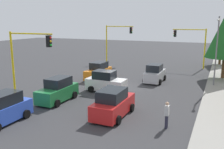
{
  "coord_description": "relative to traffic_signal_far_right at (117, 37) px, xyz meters",
  "views": [
    {
      "loc": [
        22.69,
        9.7,
        6.5
      ],
      "look_at": [
        -0.06,
        -0.37,
        1.2
      ],
      "focal_mm": 40.01,
      "sensor_mm": 36.0,
      "label": 1
    }
  ],
  "objects": [
    {
      "name": "ground_plane",
      "position": [
        14.0,
        5.73,
        -4.16
      ],
      "size": [
        120.0,
        120.0,
        0.0
      ],
      "primitive_type": "plane",
      "color": "#353538"
    },
    {
      "name": "lane_arrow_near",
      "position": [
        25.51,
        2.73,
        -4.16
      ],
      "size": [
        2.4,
        1.1,
        1.1
      ],
      "color": "silver",
      "rests_on": "ground"
    },
    {
      "name": "traffic_signal_far_right",
      "position": [
        0.0,
        0.0,
        0.0
      ],
      "size": [
        0.36,
        4.59,
        5.9
      ],
      "color": "yellow",
      "rests_on": "ground"
    },
    {
      "name": "traffic_signal_far_left",
      "position": [
        -0.0,
        11.41,
        -0.23
      ],
      "size": [
        0.36,
        4.59,
        5.55
      ],
      "color": "yellow",
      "rests_on": "ground"
    },
    {
      "name": "traffic_signal_near_right",
      "position": [
        20.0,
        0.04,
        -0.17
      ],
      "size": [
        0.36,
        4.59,
        5.64
      ],
      "color": "yellow",
      "rests_on": "ground"
    },
    {
      "name": "street_lamp_curbside",
      "position": [
        10.39,
        14.93,
        0.18
      ],
      "size": [
        2.15,
        0.28,
        7.0
      ],
      "color": "slate",
      "rests_on": "ground"
    },
    {
      "name": "tree_roadside_far",
      "position": [
        -4.0,
        15.23,
        0.01
      ],
      "size": [
        3.51,
        3.51,
        6.38
      ],
      "color": "brown",
      "rests_on": "ground"
    },
    {
      "name": "car_orange",
      "position": [
        11.75,
        2.69,
        -3.27
      ],
      "size": [
        4.07,
        1.96,
        1.98
      ],
      "color": "orange",
      "rests_on": "ground"
    },
    {
      "name": "car_white",
      "position": [
        16.0,
        5.62,
        -3.27
      ],
      "size": [
        2.01,
        3.7,
        1.98
      ],
      "color": "white",
      "rests_on": "ground"
    },
    {
      "name": "car_blue",
      "position": [
        25.55,
        2.67,
        -3.27
      ],
      "size": [
        4.02,
        2.01,
        1.98
      ],
      "color": "blue",
      "rests_on": "ground"
    },
    {
      "name": "car_silver",
      "position": [
        10.42,
        8.91,
        -3.27
      ],
      "size": [
        3.66,
        1.95,
        1.98
      ],
      "color": "#B2B5BA",
      "rests_on": "ground"
    },
    {
      "name": "car_red",
      "position": [
        21.55,
        8.81,
        -3.27
      ],
      "size": [
        4.18,
        2.06,
        1.98
      ],
      "color": "red",
      "rests_on": "ground"
    },
    {
      "name": "car_green",
      "position": [
        20.3,
        3.26,
        -3.27
      ],
      "size": [
        4.03,
        1.92,
        1.98
      ],
      "color": "#1E7238",
      "rests_on": "ground"
    },
    {
      "name": "pedestrian_crossing",
      "position": [
        22.07,
        12.65,
        -3.25
      ],
      "size": [
        0.4,
        0.24,
        1.7
      ],
      "color": "#262638",
      "rests_on": "ground"
    }
  ]
}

